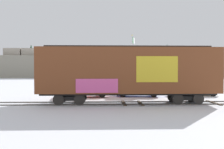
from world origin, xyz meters
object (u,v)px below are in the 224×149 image
object	(u,v)px
freight_car	(128,71)
parked_car_blue	(137,88)
parked_car_red	(86,90)
flagpole	(133,54)
parked_car_tan	(195,88)

from	to	relation	value
freight_car	parked_car_blue	world-z (taller)	freight_car
parked_car_red	parked_car_blue	world-z (taller)	parked_car_blue
parked_car_red	flagpole	bearing A→B (deg)	45.30
freight_car	parked_car_red	bearing A→B (deg)	129.66
freight_car	parked_car_tan	distance (m)	9.81
parked_car_red	parked_car_tan	xyz separation A→B (m)	(12.08, 0.33, 0.05)
parked_car_blue	parked_car_tan	world-z (taller)	parked_car_blue
freight_car	parked_car_tan	size ratio (longest dim) A/B	3.16
parked_car_blue	parked_car_tan	xyz separation A→B (m)	(6.55, 0.26, -0.04)
parked_car_red	parked_car_tan	world-z (taller)	parked_car_tan
flagpole	parked_car_tan	bearing A→B (deg)	-43.88
freight_car	parked_car_tan	bearing A→B (deg)	30.92
parked_car_tan	flagpole	bearing A→B (deg)	136.12
flagpole	parked_car_blue	world-z (taller)	flagpole
flagpole	freight_car	bearing A→B (deg)	-101.73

